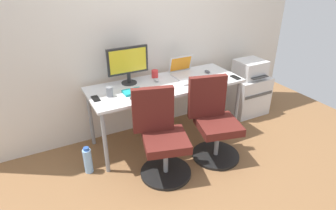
{
  "coord_description": "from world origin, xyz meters",
  "views": [
    {
      "loc": [
        -1.43,
        -2.78,
        2.06
      ],
      "look_at": [
        0.0,
        -0.05,
        0.49
      ],
      "focal_mm": 30.94,
      "sensor_mm": 36.0,
      "label": 1
    }
  ],
  "objects_px": {
    "printer": "(250,69)",
    "open_laptop": "(184,71)",
    "water_bottle_on_floor": "(88,160)",
    "desktop_monitor": "(128,63)",
    "office_chair_right": "(214,123)",
    "office_chair_left": "(161,138)",
    "coffee_mug": "(155,74)",
    "side_cabinet": "(247,94)"
  },
  "relations": [
    {
      "from": "office_chair_left",
      "to": "office_chair_right",
      "type": "distance_m",
      "value": 0.65
    },
    {
      "from": "side_cabinet",
      "to": "water_bottle_on_floor",
      "type": "height_order",
      "value": "side_cabinet"
    },
    {
      "from": "coffee_mug",
      "to": "water_bottle_on_floor",
      "type": "bearing_deg",
      "value": -156.49
    },
    {
      "from": "office_chair_left",
      "to": "office_chair_right",
      "type": "relative_size",
      "value": 1.0
    },
    {
      "from": "office_chair_right",
      "to": "water_bottle_on_floor",
      "type": "height_order",
      "value": "office_chair_right"
    },
    {
      "from": "printer",
      "to": "office_chair_left",
      "type": "bearing_deg",
      "value": -159.53
    },
    {
      "from": "water_bottle_on_floor",
      "to": "coffee_mug",
      "type": "height_order",
      "value": "coffee_mug"
    },
    {
      "from": "office_chair_right",
      "to": "open_laptop",
      "type": "relative_size",
      "value": 3.03
    },
    {
      "from": "side_cabinet",
      "to": "coffee_mug",
      "type": "bearing_deg",
      "value": 173.9
    },
    {
      "from": "printer",
      "to": "open_laptop",
      "type": "xyz_separation_m",
      "value": [
        -1.05,
        0.06,
        0.13
      ]
    },
    {
      "from": "side_cabinet",
      "to": "water_bottle_on_floor",
      "type": "bearing_deg",
      "value": -173.18
    },
    {
      "from": "office_chair_left",
      "to": "coffee_mug",
      "type": "height_order",
      "value": "office_chair_left"
    },
    {
      "from": "office_chair_right",
      "to": "desktop_monitor",
      "type": "bearing_deg",
      "value": 132.2
    },
    {
      "from": "water_bottle_on_floor",
      "to": "desktop_monitor",
      "type": "height_order",
      "value": "desktop_monitor"
    },
    {
      "from": "open_laptop",
      "to": "office_chair_right",
      "type": "bearing_deg",
      "value": -90.99
    },
    {
      "from": "office_chair_right",
      "to": "office_chair_left",
      "type": "bearing_deg",
      "value": -179.96
    },
    {
      "from": "printer",
      "to": "water_bottle_on_floor",
      "type": "bearing_deg",
      "value": -173.2
    },
    {
      "from": "office_chair_left",
      "to": "side_cabinet",
      "type": "relative_size",
      "value": 1.69
    },
    {
      "from": "open_laptop",
      "to": "side_cabinet",
      "type": "bearing_deg",
      "value": -3.34
    },
    {
      "from": "coffee_mug",
      "to": "side_cabinet",
      "type": "bearing_deg",
      "value": -6.1
    },
    {
      "from": "water_bottle_on_floor",
      "to": "coffee_mug",
      "type": "relative_size",
      "value": 3.37
    },
    {
      "from": "office_chair_left",
      "to": "office_chair_right",
      "type": "xyz_separation_m",
      "value": [
        0.65,
        0.0,
        0.0
      ]
    },
    {
      "from": "coffee_mug",
      "to": "printer",
      "type": "bearing_deg",
      "value": -6.14
    },
    {
      "from": "water_bottle_on_floor",
      "to": "desktop_monitor",
      "type": "relative_size",
      "value": 0.65
    },
    {
      "from": "water_bottle_on_floor",
      "to": "open_laptop",
      "type": "bearing_deg",
      "value": 14.37
    },
    {
      "from": "printer",
      "to": "desktop_monitor",
      "type": "distance_m",
      "value": 1.78
    },
    {
      "from": "desktop_monitor",
      "to": "open_laptop",
      "type": "xyz_separation_m",
      "value": [
        0.7,
        -0.06,
        -0.2
      ]
    },
    {
      "from": "printer",
      "to": "open_laptop",
      "type": "relative_size",
      "value": 1.29
    },
    {
      "from": "water_bottle_on_floor",
      "to": "coffee_mug",
      "type": "distance_m",
      "value": 1.28
    },
    {
      "from": "side_cabinet",
      "to": "open_laptop",
      "type": "xyz_separation_m",
      "value": [
        -1.05,
        0.06,
        0.53
      ]
    },
    {
      "from": "office_chair_right",
      "to": "open_laptop",
      "type": "height_order",
      "value": "open_laptop"
    },
    {
      "from": "office_chair_right",
      "to": "side_cabinet",
      "type": "bearing_deg",
      "value": 31.13
    },
    {
      "from": "office_chair_right",
      "to": "coffee_mug",
      "type": "bearing_deg",
      "value": 113.57
    },
    {
      "from": "office_chair_right",
      "to": "water_bottle_on_floor",
      "type": "relative_size",
      "value": 3.03
    },
    {
      "from": "side_cabinet",
      "to": "printer",
      "type": "height_order",
      "value": "printer"
    },
    {
      "from": "side_cabinet",
      "to": "open_laptop",
      "type": "distance_m",
      "value": 1.17
    },
    {
      "from": "printer",
      "to": "coffee_mug",
      "type": "relative_size",
      "value": 4.35
    },
    {
      "from": "water_bottle_on_floor",
      "to": "open_laptop",
      "type": "height_order",
      "value": "open_laptop"
    },
    {
      "from": "office_chair_right",
      "to": "side_cabinet",
      "type": "xyz_separation_m",
      "value": [
        1.06,
        0.64,
        -0.15
      ]
    },
    {
      "from": "desktop_monitor",
      "to": "side_cabinet",
      "type": "bearing_deg",
      "value": -3.97
    },
    {
      "from": "printer",
      "to": "office_chair_right",
      "type": "bearing_deg",
      "value": -148.9
    },
    {
      "from": "side_cabinet",
      "to": "open_laptop",
      "type": "relative_size",
      "value": 1.79
    }
  ]
}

